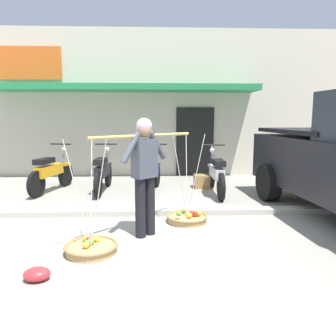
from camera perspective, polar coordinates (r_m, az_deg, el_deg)
ground_plane at (r=5.14m, az=-4.62°, el=-10.46°), size 90.00×90.00×0.00m
sidewalk_curb at (r=5.79m, az=-4.36°, el=-7.72°), size 20.00×0.24×0.10m
fruit_vendor at (r=4.59m, az=-4.12°, el=-0.20°), size 1.37×1.22×1.70m
fruit_basket_left_side at (r=5.40m, az=3.41°, el=-8.67°), size 0.68×0.68×1.45m
fruit_basket_right_side at (r=4.34m, az=-13.37°, el=-13.38°), size 0.68×0.68×1.45m
motorcycle_nearest_shop at (r=7.93m, az=-19.91°, el=-0.74°), size 0.63×1.79×1.09m
motorcycle_second_in_row at (r=7.59m, az=-11.36°, el=-0.79°), size 0.54×1.82×1.09m
motorcycle_third_in_row at (r=7.40m, az=-2.80°, el=-0.87°), size 0.55×1.81×1.09m
motorcycle_end_of_row at (r=7.30m, az=8.48°, el=-1.10°), size 0.54×1.82×1.09m
storefront_building at (r=12.03m, az=-6.11°, el=10.68°), size 13.00×6.00×4.20m
plastic_litter_bag at (r=3.84m, az=-22.07°, el=-16.92°), size 0.28×0.22×0.14m
wooden_crate at (r=7.99m, az=6.21°, el=-2.33°), size 0.44×0.36×0.32m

